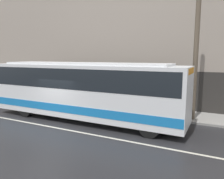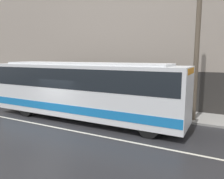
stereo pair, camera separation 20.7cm
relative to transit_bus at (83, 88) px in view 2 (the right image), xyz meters
name	(u,v)px [view 2 (the right image)]	position (x,y,z in m)	size (l,w,h in m)	color
ground_plane	(49,126)	(-0.98, -1.95, -1.94)	(60.00, 60.00, 0.00)	#262628
sidewalk	(99,106)	(-0.98, 3.38, -1.88)	(60.00, 2.66, 0.13)	gray
building_facade	(108,32)	(-0.98, 4.86, 3.77)	(60.00, 0.35, 11.83)	gray
lane_stripe	(49,126)	(-0.98, -1.95, -1.93)	(54.00, 0.14, 0.01)	beige
transit_bus	(83,88)	(0.00, 0.00, 0.00)	(12.14, 2.50, 3.44)	white
utility_pole_near	(197,54)	(5.93, 2.68, 1.99)	(0.28, 0.28, 7.61)	brown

